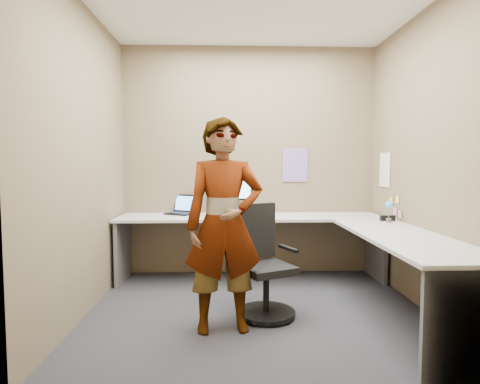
{
  "coord_description": "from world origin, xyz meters",
  "views": [
    {
      "loc": [
        -0.27,
        -3.51,
        1.31
      ],
      "look_at": [
        -0.15,
        0.25,
        1.05
      ],
      "focal_mm": 30.0,
      "sensor_mm": 36.0,
      "label": 1
    }
  ],
  "objects_px": {
    "person": "(224,225)",
    "monitor": "(233,190)",
    "office_chair": "(263,271)",
    "desk": "(299,237)"
  },
  "relations": [
    {
      "from": "person",
      "to": "monitor",
      "type": "bearing_deg",
      "value": 78.19
    },
    {
      "from": "monitor",
      "to": "office_chair",
      "type": "relative_size",
      "value": 0.46
    },
    {
      "from": "monitor",
      "to": "office_chair",
      "type": "distance_m",
      "value": 1.28
    },
    {
      "from": "person",
      "to": "desk",
      "type": "bearing_deg",
      "value": 39.47
    },
    {
      "from": "office_chair",
      "to": "person",
      "type": "height_order",
      "value": "person"
    },
    {
      "from": "monitor",
      "to": "office_chair",
      "type": "xyz_separation_m",
      "value": [
        0.24,
        -1.08,
        -0.64
      ]
    },
    {
      "from": "office_chair",
      "to": "person",
      "type": "bearing_deg",
      "value": -162.46
    },
    {
      "from": "monitor",
      "to": "desk",
      "type": "bearing_deg",
      "value": -46.68
    },
    {
      "from": "office_chair",
      "to": "person",
      "type": "distance_m",
      "value": 0.64
    },
    {
      "from": "desk",
      "to": "monitor",
      "type": "relative_size",
      "value": 6.88
    }
  ]
}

